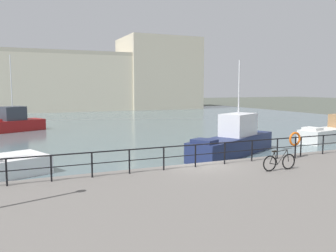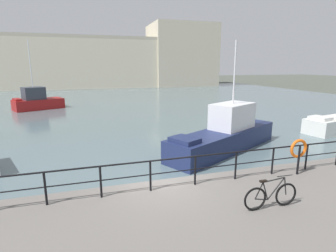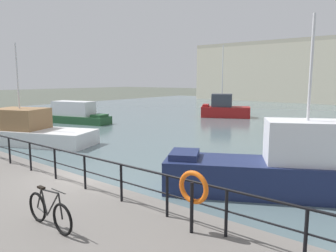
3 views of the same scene
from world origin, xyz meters
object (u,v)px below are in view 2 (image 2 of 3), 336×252
object	(u,v)px
parked_bicycle	(271,196)
life_ring_stand	(299,150)
moored_green_narrowboat	(226,134)
harbor_building	(122,62)
moored_small_launch	(37,101)

from	to	relation	value
parked_bicycle	life_ring_stand	distance (m)	3.29
moored_green_narrowboat	parked_bicycle	xyz separation A→B (m)	(-2.82, -7.72, 0.26)
harbor_building	moored_small_launch	bearing A→B (deg)	-113.76
harbor_building	moored_small_launch	distance (m)	35.59
harbor_building	moored_small_launch	size ratio (longest dim) A/B	7.37
harbor_building	life_ring_stand	xyz separation A→B (m)	(-0.96, -58.23, -4.12)
parked_bicycle	harbor_building	bearing A→B (deg)	87.82
moored_small_launch	parked_bicycle	xyz separation A→B (m)	(10.59, -27.85, 0.25)
moored_small_launch	harbor_building	bearing A→B (deg)	-139.71
harbor_building	moored_green_narrowboat	xyz separation A→B (m)	(-0.79, -52.39, -4.97)
moored_green_narrowboat	harbor_building	bearing A→B (deg)	-118.96
moored_green_narrowboat	moored_small_launch	distance (m)	24.19
moored_small_launch	life_ring_stand	size ratio (longest dim) A/B	5.63
moored_small_launch	parked_bicycle	size ratio (longest dim) A/B	4.44
moored_small_launch	life_ring_stand	xyz separation A→B (m)	(13.24, -25.98, 0.83)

